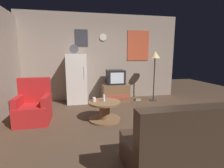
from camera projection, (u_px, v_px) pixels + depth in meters
name	position (u px, v px, depth m)	size (l,w,h in m)	color
ground_plane	(118.00, 127.00, 3.40)	(12.00, 12.00, 0.00)	#4C3828
wall_with_art	(102.00, 57.00, 5.53)	(5.20, 0.12, 2.77)	gray
fridge	(77.00, 79.00, 5.09)	(0.60, 0.62, 1.77)	silver
tv_stand	(115.00, 93.00, 5.32)	(0.84, 0.53, 0.56)	brown
crt_tv	(115.00, 77.00, 5.23)	(0.54, 0.51, 0.44)	black
standing_lamp	(155.00, 58.00, 5.24)	(0.32, 0.32, 1.59)	#332D28
coffee_table	(105.00, 111.00, 3.76)	(0.72, 0.72, 0.43)	brown
wine_glass	(104.00, 98.00, 3.76)	(0.05, 0.05, 0.15)	silver
mug_ceramic_white	(94.00, 99.00, 3.74)	(0.08, 0.08, 0.09)	silver
armchair	(34.00, 107.00, 3.65)	(0.68, 0.68, 0.96)	red
couch	(193.00, 146.00, 2.12)	(1.70, 0.80, 0.92)	#38281E
book_stack	(138.00, 99.00, 5.45)	(0.17, 0.14, 0.07)	#B39EAC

